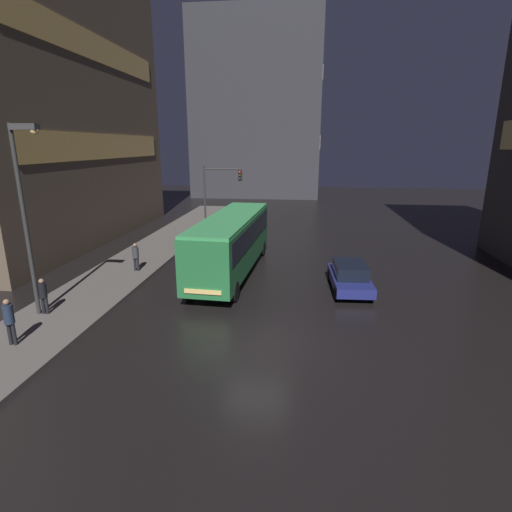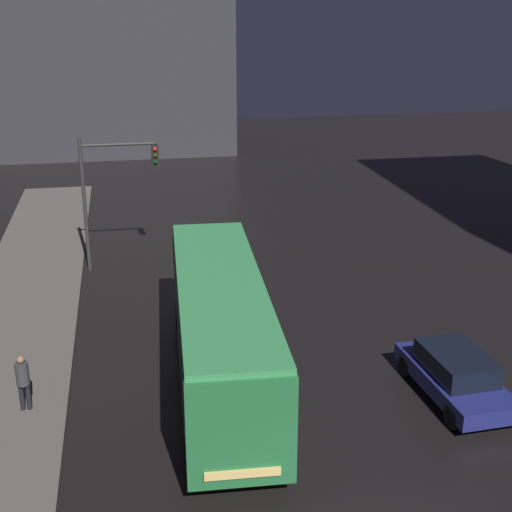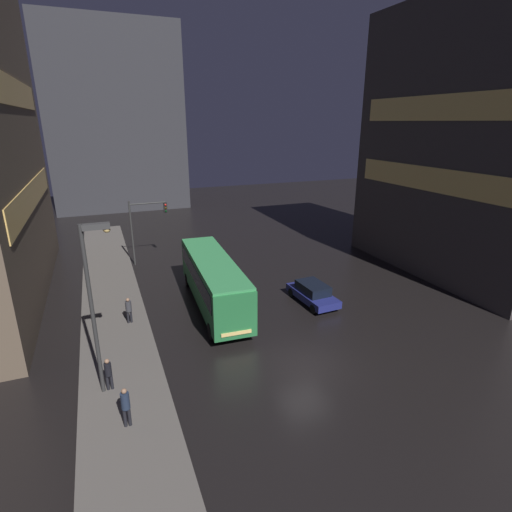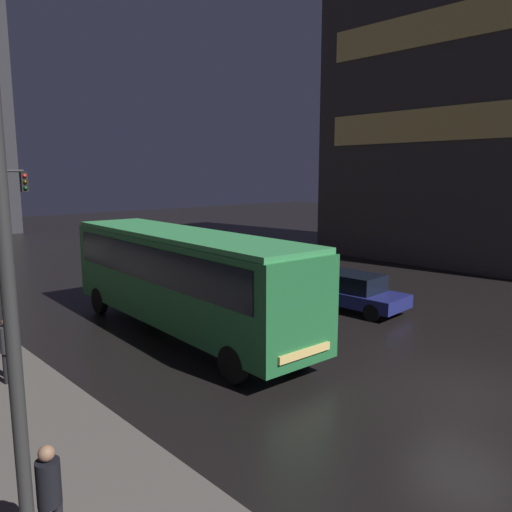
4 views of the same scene
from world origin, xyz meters
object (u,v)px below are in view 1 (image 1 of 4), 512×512
object	(u,v)px
pedestrian_far	(136,255)
traffic_light_main	(218,188)
pedestrian_mid	(9,318)
street_lamp_sidewalk	(26,194)
pedestrian_near	(43,294)
car_taxi	(350,276)
bus_near	(232,239)

from	to	relation	value
pedestrian_far	traffic_light_main	distance (m)	11.97
pedestrian_mid	pedestrian_far	distance (m)	9.33
street_lamp_sidewalk	pedestrian_mid	bearing A→B (deg)	-77.04
pedestrian_near	traffic_light_main	xyz separation A→B (m)	(4.05, 17.85, 2.82)
car_taxi	pedestrian_near	xyz separation A→B (m)	(-13.71, -5.10, 0.34)
bus_near	traffic_light_main	world-z (taller)	traffic_light_main
pedestrian_mid	pedestrian_far	size ratio (longest dim) A/B	1.09
pedestrian_near	street_lamp_sidewalk	distance (m)	4.35
street_lamp_sidewalk	traffic_light_main	bearing A→B (deg)	77.01
bus_near	street_lamp_sidewalk	world-z (taller)	street_lamp_sidewalk
pedestrian_mid	traffic_light_main	size ratio (longest dim) A/B	0.32
pedestrian_mid	pedestrian_far	xyz separation A→B (m)	(0.90, 9.29, -0.08)
car_taxi	pedestrian_far	xyz separation A→B (m)	(-12.24, 1.39, 0.39)
bus_near	pedestrian_far	world-z (taller)	bus_near
traffic_light_main	street_lamp_sidewalk	distance (m)	18.40
car_taxi	pedestrian_far	bearing A→B (deg)	-9.33
pedestrian_near	street_lamp_sidewalk	size ratio (longest dim) A/B	0.20
car_taxi	street_lamp_sidewalk	size ratio (longest dim) A/B	0.55
pedestrian_mid	pedestrian_far	world-z (taller)	pedestrian_mid
pedestrian_near	pedestrian_far	distance (m)	6.66
pedestrian_mid	traffic_light_main	distance (m)	21.11
car_taxi	pedestrian_near	distance (m)	14.63
bus_near	traffic_light_main	size ratio (longest dim) A/B	1.99
pedestrian_far	pedestrian_mid	bearing A→B (deg)	-146.01
traffic_light_main	bus_near	bearing A→B (deg)	-74.16
car_taxi	pedestrian_far	size ratio (longest dim) A/B	2.66
bus_near	pedestrian_far	size ratio (longest dim) A/B	6.84
pedestrian_mid	car_taxi	bearing A→B (deg)	70.09
bus_near	pedestrian_mid	bearing A→B (deg)	59.70
pedestrian_near	street_lamp_sidewalk	world-z (taller)	street_lamp_sidewalk
pedestrian_far	car_taxi	bearing A→B (deg)	-56.97
pedestrian_mid	street_lamp_sidewalk	bearing A→B (deg)	142.06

